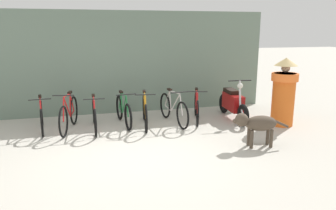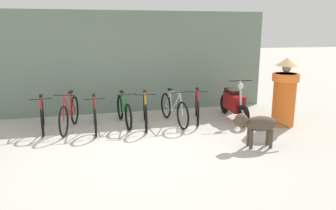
{
  "view_description": "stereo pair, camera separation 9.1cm",
  "coord_description": "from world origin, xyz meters",
  "px_view_note": "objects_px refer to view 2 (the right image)",
  "views": [
    {
      "loc": [
        -0.85,
        -5.65,
        2.26
      ],
      "look_at": [
        0.91,
        0.99,
        0.65
      ],
      "focal_mm": 35.0,
      "sensor_mm": 36.0,
      "label": 1
    },
    {
      "loc": [
        -0.76,
        -5.67,
        2.26
      ],
      "look_at": [
        0.91,
        0.99,
        0.65
      ],
      "focal_mm": 35.0,
      "sensor_mm": 36.0,
      "label": 2
    }
  ],
  "objects_px": {
    "bicycle_3": "(124,111)",
    "person_in_robes": "(285,92)",
    "bicycle_6": "(197,107)",
    "stray_dog": "(256,124)",
    "bicycle_2": "(95,115)",
    "bicycle_5": "(174,109)",
    "bicycle_4": "(145,112)",
    "motorcycle": "(234,103)",
    "bicycle_0": "(42,116)",
    "bicycle_1": "(69,114)"
  },
  "relations": [
    {
      "from": "bicycle_1",
      "to": "bicycle_5",
      "type": "height_order",
      "value": "bicycle_1"
    },
    {
      "from": "bicycle_2",
      "to": "bicycle_6",
      "type": "height_order",
      "value": "bicycle_6"
    },
    {
      "from": "bicycle_2",
      "to": "stray_dog",
      "type": "distance_m",
      "value": 3.57
    },
    {
      "from": "bicycle_0",
      "to": "bicycle_6",
      "type": "distance_m",
      "value": 3.65
    },
    {
      "from": "stray_dog",
      "to": "person_in_robes",
      "type": "xyz_separation_m",
      "value": [
        1.36,
        1.18,
        0.35
      ]
    },
    {
      "from": "bicycle_6",
      "to": "bicycle_3",
      "type": "bearing_deg",
      "value": -76.63
    },
    {
      "from": "bicycle_5",
      "to": "motorcycle",
      "type": "distance_m",
      "value": 1.57
    },
    {
      "from": "person_in_robes",
      "to": "bicycle_5",
      "type": "bearing_deg",
      "value": -42.71
    },
    {
      "from": "bicycle_1",
      "to": "bicycle_2",
      "type": "bearing_deg",
      "value": 92.31
    },
    {
      "from": "bicycle_2",
      "to": "bicycle_6",
      "type": "distance_m",
      "value": 2.5
    },
    {
      "from": "bicycle_3",
      "to": "person_in_robes",
      "type": "bearing_deg",
      "value": 69.68
    },
    {
      "from": "bicycle_4",
      "to": "bicycle_5",
      "type": "relative_size",
      "value": 0.99
    },
    {
      "from": "person_in_robes",
      "to": "bicycle_2",
      "type": "bearing_deg",
      "value": -34.59
    },
    {
      "from": "bicycle_0",
      "to": "bicycle_5",
      "type": "distance_m",
      "value": 3.04
    },
    {
      "from": "bicycle_3",
      "to": "bicycle_4",
      "type": "relative_size",
      "value": 0.94
    },
    {
      "from": "bicycle_0",
      "to": "bicycle_6",
      "type": "bearing_deg",
      "value": 81.87
    },
    {
      "from": "bicycle_5",
      "to": "person_in_robes",
      "type": "height_order",
      "value": "person_in_robes"
    },
    {
      "from": "bicycle_6",
      "to": "stray_dog",
      "type": "xyz_separation_m",
      "value": [
        0.49,
        -2.06,
        0.12
      ]
    },
    {
      "from": "bicycle_4",
      "to": "person_in_robes",
      "type": "distance_m",
      "value": 3.3
    },
    {
      "from": "bicycle_2",
      "to": "bicycle_3",
      "type": "xyz_separation_m",
      "value": [
        0.69,
        0.23,
        0.0
      ]
    },
    {
      "from": "bicycle_1",
      "to": "bicycle_4",
      "type": "bearing_deg",
      "value": 98.38
    },
    {
      "from": "bicycle_0",
      "to": "bicycle_1",
      "type": "height_order",
      "value": "bicycle_1"
    },
    {
      "from": "motorcycle",
      "to": "person_in_robes",
      "type": "height_order",
      "value": "person_in_robes"
    },
    {
      "from": "bicycle_2",
      "to": "bicycle_3",
      "type": "distance_m",
      "value": 0.73
    },
    {
      "from": "bicycle_2",
      "to": "bicycle_5",
      "type": "height_order",
      "value": "bicycle_5"
    },
    {
      "from": "bicycle_0",
      "to": "person_in_robes",
      "type": "height_order",
      "value": "person_in_robes"
    },
    {
      "from": "motorcycle",
      "to": "stray_dog",
      "type": "xyz_separation_m",
      "value": [
        -0.46,
        -1.97,
        0.06
      ]
    },
    {
      "from": "motorcycle",
      "to": "person_in_robes",
      "type": "bearing_deg",
      "value": 52.65
    },
    {
      "from": "bicycle_6",
      "to": "person_in_robes",
      "type": "xyz_separation_m",
      "value": [
        1.85,
        -0.88,
        0.47
      ]
    },
    {
      "from": "bicycle_0",
      "to": "bicycle_4",
      "type": "bearing_deg",
      "value": 77.87
    },
    {
      "from": "bicycle_0",
      "to": "bicycle_4",
      "type": "relative_size",
      "value": 0.94
    },
    {
      "from": "bicycle_0",
      "to": "bicycle_6",
      "type": "height_order",
      "value": "bicycle_6"
    },
    {
      "from": "bicycle_5",
      "to": "stray_dog",
      "type": "distance_m",
      "value": 2.28
    },
    {
      "from": "bicycle_2",
      "to": "bicycle_5",
      "type": "bearing_deg",
      "value": 91.9
    },
    {
      "from": "person_in_robes",
      "to": "stray_dog",
      "type": "bearing_deg",
      "value": 16.31
    },
    {
      "from": "bicycle_1",
      "to": "stray_dog",
      "type": "distance_m",
      "value": 4.09
    },
    {
      "from": "motorcycle",
      "to": "stray_dog",
      "type": "relative_size",
      "value": 1.61
    },
    {
      "from": "bicycle_5",
      "to": "bicycle_6",
      "type": "relative_size",
      "value": 1.1
    },
    {
      "from": "motorcycle",
      "to": "stray_dog",
      "type": "distance_m",
      "value": 2.02
    },
    {
      "from": "bicycle_0",
      "to": "bicycle_2",
      "type": "distance_m",
      "value": 1.18
    },
    {
      "from": "motorcycle",
      "to": "bicycle_0",
      "type": "bearing_deg",
      "value": -88.69
    },
    {
      "from": "bicycle_0",
      "to": "motorcycle",
      "type": "bearing_deg",
      "value": 81.18
    },
    {
      "from": "bicycle_5",
      "to": "person_in_robes",
      "type": "relative_size",
      "value": 1.07
    },
    {
      "from": "bicycle_1",
      "to": "bicycle_0",
      "type": "bearing_deg",
      "value": -92.01
    },
    {
      "from": "bicycle_1",
      "to": "person_in_robes",
      "type": "xyz_separation_m",
      "value": [
        4.9,
        -0.86,
        0.45
      ]
    },
    {
      "from": "stray_dog",
      "to": "motorcycle",
      "type": "bearing_deg",
      "value": -94.95
    },
    {
      "from": "bicycle_4",
      "to": "bicycle_1",
      "type": "bearing_deg",
      "value": -84.91
    },
    {
      "from": "bicycle_1",
      "to": "bicycle_2",
      "type": "relative_size",
      "value": 0.99
    },
    {
      "from": "bicycle_1",
      "to": "bicycle_6",
      "type": "height_order",
      "value": "bicycle_1"
    },
    {
      "from": "bicycle_2",
      "to": "bicycle_4",
      "type": "height_order",
      "value": "bicycle_4"
    }
  ]
}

